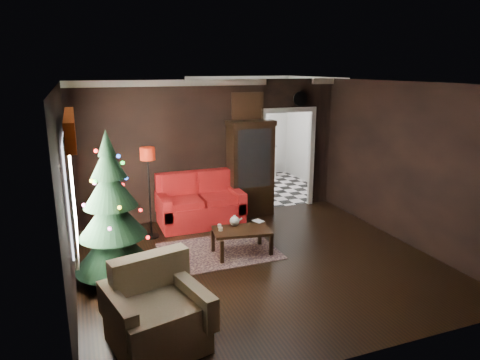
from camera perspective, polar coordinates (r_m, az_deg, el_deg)
name	(u,v)px	position (r m, az deg, el deg)	size (l,w,h in m)	color
floor	(260,263)	(7.06, 2.63, -10.82)	(5.50, 5.50, 0.00)	black
ceiling	(262,84)	(6.38, 2.93, 12.54)	(5.50, 5.50, 0.00)	white
wall_back	(212,150)	(8.87, -3.67, 3.99)	(5.50, 5.50, 0.00)	black
wall_front	(361,236)	(4.51, 15.61, -7.09)	(5.50, 5.50, 0.00)	black
wall_left	(67,196)	(6.07, -21.82, -2.02)	(5.50, 5.50, 0.00)	black
wall_right	(407,164)	(8.06, 21.04, 1.96)	(5.50, 5.50, 0.00)	black
doorway	(287,160)	(9.57, 6.15, 2.58)	(1.10, 0.10, 2.10)	silver
left_window	(70,189)	(6.25, -21.48, -1.05)	(0.05, 1.60, 1.40)	white
valance	(70,127)	(6.09, -21.44, 6.47)	(0.12, 2.10, 0.35)	maroon
kitchen_floor	(259,189)	(11.14, 2.53, -1.20)	(3.00, 3.00, 0.00)	white
kitchen_window	(239,117)	(12.14, -0.10, 8.30)	(0.70, 0.06, 0.70)	white
rug	(219,251)	(7.46, -2.79, -9.30)	(1.91, 1.39, 0.01)	#583B48
loveseat	(200,200)	(8.56, -5.24, -2.64)	(1.70, 0.90, 1.00)	#97080E
curio_cabinet	(250,171)	(9.00, 1.38, 1.24)	(0.90, 0.45, 1.90)	black
floor_lamp	(150,194)	(7.95, -11.80, -1.76)	(0.28, 0.28, 1.68)	black
christmas_tree	(112,212)	(6.40, -16.51, -4.00)	(1.14, 1.14, 2.18)	black
armchair	(156,309)	(5.04, -10.94, -16.31)	(0.97, 0.97, 1.00)	tan
coffee_table	(242,241)	(7.29, 0.22, -8.04)	(0.93, 0.56, 0.42)	black
teapot	(235,221)	(7.34, -0.72, -5.37)	(0.19, 0.19, 0.18)	white
cup_a	(219,226)	(7.30, -2.72, -6.02)	(0.06, 0.06, 0.05)	white
cup_b	(221,229)	(7.15, -2.57, -6.45)	(0.07, 0.07, 0.06)	white
book	(255,217)	(7.49, 2.03, -4.90)	(0.14, 0.01, 0.19)	#8C6552
wall_clock	(300,99)	(9.46, 7.88, 10.53)	(0.32, 0.32, 0.06)	silver
painting	(247,107)	(8.96, 0.98, 9.61)	(0.62, 0.05, 0.52)	#A56844
kitchen_counter	(242,163)	(12.11, 0.32, 2.29)	(1.80, 0.60, 0.90)	white
kitchen_table	(253,179)	(10.66, 1.71, 0.17)	(0.70, 0.70, 0.75)	brown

